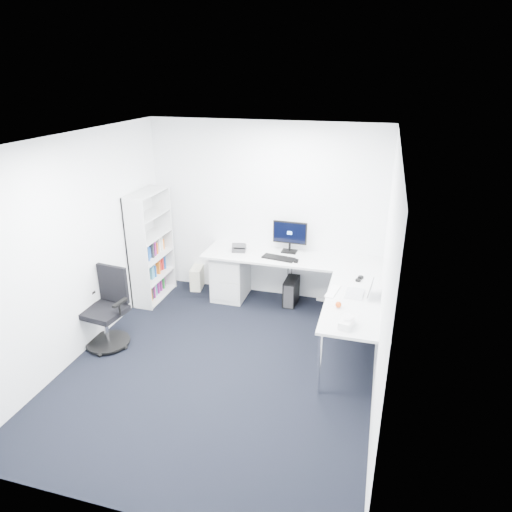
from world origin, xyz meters
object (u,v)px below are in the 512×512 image
(bookshelf, at_px, (151,247))
(task_chair, at_px, (104,310))
(laptop, at_px, (355,286))
(monitor, at_px, (290,237))
(l_desk, at_px, (289,292))

(bookshelf, height_order, task_chair, bookshelf)
(bookshelf, xyz_separation_m, laptop, (3.11, -0.68, 0.06))
(bookshelf, height_order, monitor, bookshelf)
(l_desk, relative_size, laptop, 8.71)
(monitor, height_order, laptop, monitor)
(monitor, bearing_deg, bookshelf, -164.84)
(task_chair, height_order, laptop, task_chair)
(bookshelf, relative_size, task_chair, 1.64)
(bookshelf, distance_m, laptop, 3.18)
(task_chair, bearing_deg, bookshelf, 99.25)
(task_chair, bearing_deg, laptop, 20.88)
(bookshelf, bearing_deg, laptop, -12.42)
(l_desk, xyz_separation_m, monitor, (-0.12, 0.53, 0.65))
(bookshelf, distance_m, task_chair, 1.46)
(l_desk, height_order, laptop, laptop)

